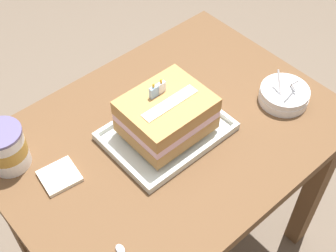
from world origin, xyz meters
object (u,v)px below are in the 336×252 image
object	(u,v)px
birthday_cake	(167,115)
bowl_stack	(284,95)
foil_tray	(167,132)
napkin_pile	(60,176)
ice_cream_tub	(6,148)

from	to	relation	value
birthday_cake	bowl_stack	distance (m)	0.38
foil_tray	napkin_pile	bearing A→B (deg)	166.70
bowl_stack	napkin_pile	distance (m)	0.69
foil_tray	napkin_pile	xyz separation A→B (m)	(-0.31, 0.07, -0.00)
foil_tray	bowl_stack	xyz separation A→B (m)	(0.35, -0.13, 0.02)
bowl_stack	ice_cream_tub	distance (m)	0.80
foil_tray	birthday_cake	bearing A→B (deg)	90.00
birthday_cake	ice_cream_tub	distance (m)	0.43
ice_cream_tub	napkin_pile	xyz separation A→B (m)	(0.07, -0.13, -0.06)
ice_cream_tub	bowl_stack	bearing A→B (deg)	-24.57
ice_cream_tub	napkin_pile	size ratio (longest dim) A/B	1.20
bowl_stack	napkin_pile	bearing A→B (deg)	162.69
bowl_stack	napkin_pile	world-z (taller)	bowl_stack
birthday_cake	napkin_pile	distance (m)	0.32
bowl_stack	ice_cream_tub	world-z (taller)	ice_cream_tub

